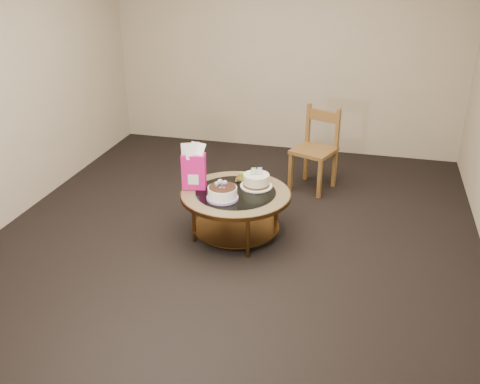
% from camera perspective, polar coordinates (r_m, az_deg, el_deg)
% --- Properties ---
extents(ground, '(5.00, 5.00, 0.00)m').
position_cam_1_polar(ground, '(5.11, -0.45, -4.64)').
color(ground, black).
rests_on(ground, ground).
extents(room_walls, '(4.52, 5.02, 2.61)m').
position_cam_1_polar(room_walls, '(4.54, -0.51, 12.50)').
color(room_walls, tan).
rests_on(room_walls, ground).
extents(coffee_table, '(1.02, 1.02, 0.46)m').
position_cam_1_polar(coffee_table, '(4.93, -0.46, -0.82)').
color(coffee_table, brown).
rests_on(coffee_table, ground).
extents(decorated_cake, '(0.28, 0.28, 0.17)m').
position_cam_1_polar(decorated_cake, '(4.74, -1.89, -0.15)').
color(decorated_cake, '#AA89C2').
rests_on(decorated_cake, coffee_table).
extents(cream_cake, '(0.30, 0.30, 0.19)m').
position_cam_1_polar(cream_cake, '(4.98, 1.75, 1.22)').
color(cream_cake, white).
rests_on(cream_cake, coffee_table).
extents(gift_bag, '(0.23, 0.19, 0.43)m').
position_cam_1_polar(gift_bag, '(4.91, -4.96, 2.73)').
color(gift_bag, '#E11588').
rests_on(gift_bag, coffee_table).
extents(pillar_candle, '(0.12, 0.12, 0.09)m').
position_cam_1_polar(pillar_candle, '(5.12, 0.18, 1.56)').
color(pillar_candle, '#DEBD5B').
rests_on(pillar_candle, coffee_table).
extents(dining_chair, '(0.54, 0.54, 0.91)m').
position_cam_1_polar(dining_chair, '(5.98, 8.06, 4.59)').
color(dining_chair, brown).
rests_on(dining_chair, ground).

